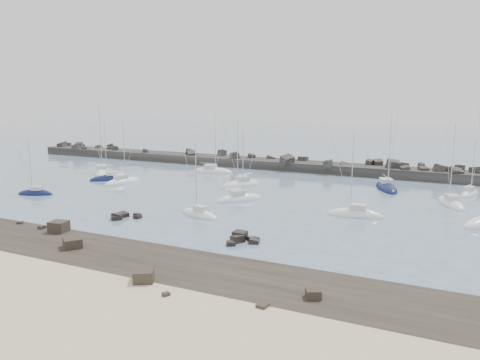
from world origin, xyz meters
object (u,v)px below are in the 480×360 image
object	(u,v)px
sailboat_8	(386,188)
sailboat_9	(355,215)
sailboat_12	(469,194)
sailboat_6	(241,185)
sailboat_7	(239,199)
sailboat_10	(451,204)
sailboat_5	(199,215)
sailboat_13	(111,179)
sailboat_2	(35,194)
sailboat_3	(123,182)
sailboat_1	(102,173)
sailboat_4	(212,172)

from	to	relation	value
sailboat_8	sailboat_9	world-z (taller)	sailboat_8
sailboat_12	sailboat_6	bearing A→B (deg)	-165.90
sailboat_7	sailboat_8	size ratio (longest dim) A/B	0.82
sailboat_9	sailboat_12	size ratio (longest dim) A/B	1.23
sailboat_10	sailboat_5	bearing A→B (deg)	-144.75
sailboat_6	sailboat_9	world-z (taller)	sailboat_6
sailboat_13	sailboat_12	bearing A→B (deg)	13.19
sailboat_2	sailboat_8	world-z (taller)	sailboat_8
sailboat_6	sailboat_7	distance (m)	10.77
sailboat_12	sailboat_13	distance (m)	61.83
sailboat_7	sailboat_13	bearing A→B (deg)	170.64
sailboat_5	sailboat_6	size ratio (longest dim) A/B	0.81
sailboat_5	sailboat_8	bearing A→B (deg)	55.44
sailboat_5	sailboat_10	world-z (taller)	sailboat_10
sailboat_3	sailboat_7	xyz separation A→B (m)	(24.69, -3.21, 0.00)
sailboat_2	sailboat_12	world-z (taller)	sailboat_12
sailboat_1	sailboat_4	world-z (taller)	sailboat_1
sailboat_7	sailboat_10	xyz separation A→B (m)	(28.97, 10.42, -0.00)
sailboat_3	sailboat_10	distance (m)	54.14
sailboat_4	sailboat_10	distance (m)	45.65
sailboat_7	sailboat_8	world-z (taller)	sailboat_8
sailboat_9	sailboat_10	bearing A→B (deg)	47.49
sailboat_8	sailboat_10	bearing A→B (deg)	-36.66
sailboat_7	sailboat_13	size ratio (longest dim) A/B	0.97
sailboat_2	sailboat_12	bearing A→B (deg)	25.09
sailboat_1	sailboat_8	bearing A→B (deg)	8.64
sailboat_3	sailboat_8	distance (m)	45.99
sailboat_6	sailboat_12	size ratio (longest dim) A/B	1.33
sailboat_4	sailboat_13	distance (m)	20.23
sailboat_6	sailboat_2	bearing A→B (deg)	-142.74
sailboat_9	sailboat_12	world-z (taller)	sailboat_9
sailboat_2	sailboat_8	bearing A→B (deg)	29.61
sailboat_2	sailboat_5	bearing A→B (deg)	-0.38
sailboat_1	sailboat_9	world-z (taller)	sailboat_1
sailboat_2	sailboat_13	size ratio (longest dim) A/B	0.77
sailboat_5	sailboat_8	size ratio (longest dim) A/B	0.73
sailboat_2	sailboat_10	distance (m)	63.46
sailboat_3	sailboat_10	size ratio (longest dim) A/B	0.95
sailboat_3	sailboat_5	bearing A→B (deg)	-30.02
sailboat_8	sailboat_12	world-z (taller)	sailboat_8
sailboat_4	sailboat_7	size ratio (longest dim) A/B	1.14
sailboat_5	sailboat_13	distance (m)	31.88
sailboat_1	sailboat_4	size ratio (longest dim) A/B	1.11
sailboat_4	sailboat_3	bearing A→B (deg)	-118.15
sailboat_2	sailboat_4	distance (m)	34.19
sailboat_5	sailboat_6	distance (m)	20.75
sailboat_3	sailboat_10	xyz separation A→B (m)	(53.66, 7.21, -0.00)
sailboat_5	sailboat_6	world-z (taller)	sailboat_6
sailboat_5	sailboat_10	xyz separation A→B (m)	(29.75, 21.03, 0.00)
sailboat_6	sailboat_10	xyz separation A→B (m)	(33.35, 0.59, -0.02)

